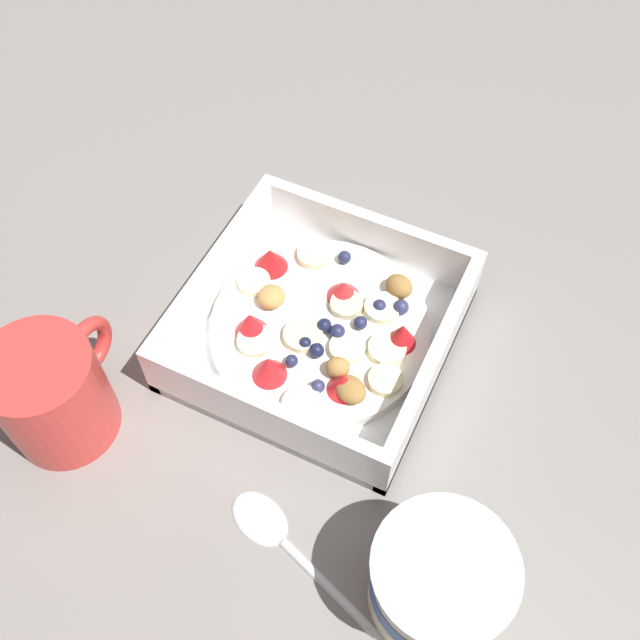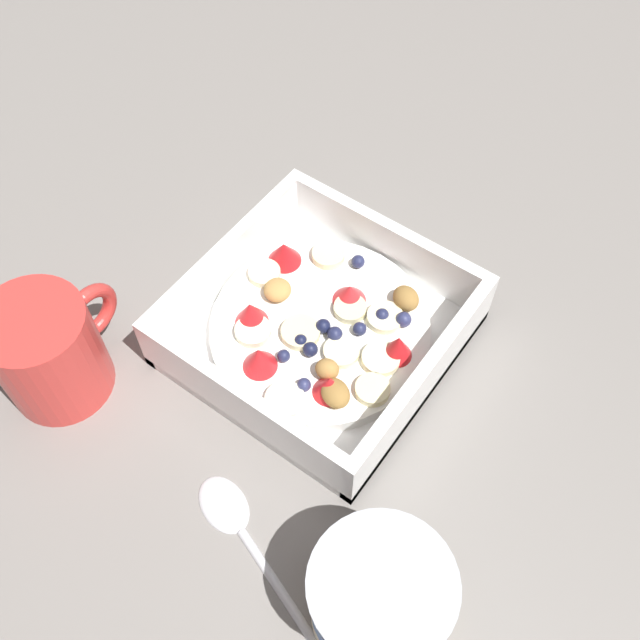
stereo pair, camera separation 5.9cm
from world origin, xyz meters
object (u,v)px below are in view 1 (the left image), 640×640
yogurt_cup (438,582)px  spoon (285,543)px  fruit_bowl (320,329)px  coffee_mug (54,393)px

yogurt_cup → spoon: bearing=-84.0°
fruit_bowl → coffee_mug: bearing=-43.7°
fruit_bowl → coffee_mug: coffee_mug is taller
fruit_bowl → coffee_mug: (0.15, -0.14, 0.03)m
yogurt_cup → coffee_mug: (-0.00, -0.30, 0.01)m
fruit_bowl → yogurt_cup: (0.15, 0.16, 0.02)m
fruit_bowl → yogurt_cup: 0.22m
spoon → yogurt_cup: yogurt_cup is taller
spoon → yogurt_cup: size_ratio=1.86×
fruit_bowl → spoon: fruit_bowl is taller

